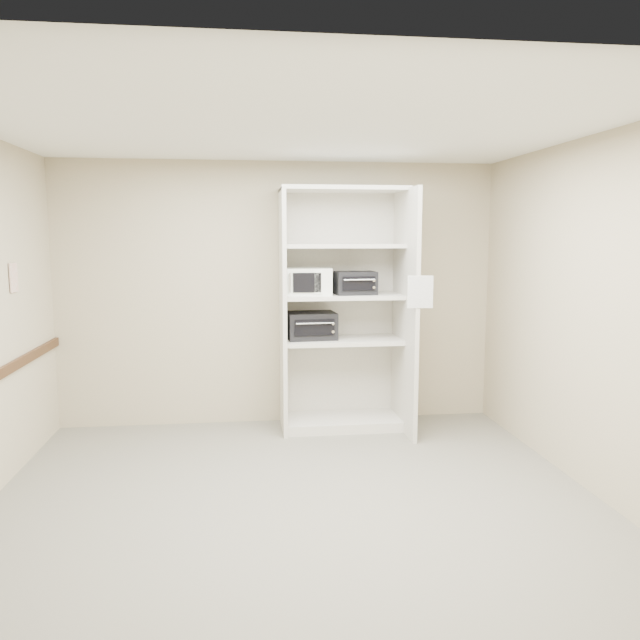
{
  "coord_description": "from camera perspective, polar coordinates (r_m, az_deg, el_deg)",
  "views": [
    {
      "loc": [
        -0.37,
        -4.44,
        1.94
      ],
      "look_at": [
        0.35,
        1.37,
        1.16
      ],
      "focal_mm": 35.0,
      "sensor_mm": 36.0,
      "label": 1
    }
  ],
  "objects": [
    {
      "name": "floor",
      "position": [
        4.86,
        -2.21,
        -15.92
      ],
      "size": [
        4.5,
        4.0,
        0.01
      ],
      "primitive_type": "cube",
      "color": "#636053",
      "rests_on": "ground"
    },
    {
      "name": "wall_right",
      "position": [
        5.19,
        23.31,
        0.46
      ],
      "size": [
        0.02,
        4.0,
        2.7
      ],
      "primitive_type": "cube",
      "color": "tan",
      "rests_on": "ground"
    },
    {
      "name": "shelving_unit",
      "position": [
        6.28,
        2.48,
        0.22
      ],
      "size": [
        1.24,
        0.92,
        2.42
      ],
      "color": "beige",
      "rests_on": "floor"
    },
    {
      "name": "wall_back",
      "position": [
        6.48,
        -3.77,
        2.39
      ],
      "size": [
        4.5,
        0.02,
        2.7
      ],
      "primitive_type": "cube",
      "color": "tan",
      "rests_on": "ground"
    },
    {
      "name": "wall_front",
      "position": [
        2.54,
        1.47,
        -5.88
      ],
      "size": [
        4.5,
        0.02,
        2.7
      ],
      "primitive_type": "cube",
      "color": "tan",
      "rests_on": "ground"
    },
    {
      "name": "microwave",
      "position": [
        6.17,
        -1.01,
        3.55
      ],
      "size": [
        0.46,
        0.36,
        0.26
      ],
      "primitive_type": "cube",
      "rotation": [
        0.0,
        0.0,
        -0.06
      ],
      "color": "white",
      "rests_on": "shelving_unit"
    },
    {
      "name": "toaster_oven_upper",
      "position": [
        6.21,
        3.21,
        3.4
      ],
      "size": [
        0.41,
        0.32,
        0.23
      ],
      "primitive_type": "cube",
      "rotation": [
        0.0,
        0.0,
        0.07
      ],
      "color": "black",
      "rests_on": "shelving_unit"
    },
    {
      "name": "ceiling",
      "position": [
        4.52,
        -2.4,
        17.29
      ],
      "size": [
        4.5,
        4.0,
        0.01
      ],
      "primitive_type": "cube",
      "color": "white"
    },
    {
      "name": "toaster_oven_lower",
      "position": [
        6.26,
        -0.82,
        -0.5
      ],
      "size": [
        0.51,
        0.4,
        0.27
      ],
      "primitive_type": "cube",
      "rotation": [
        0.0,
        0.0,
        0.08
      ],
      "color": "black",
      "rests_on": "shelving_unit"
    },
    {
      "name": "paper_sign",
      "position": [
        5.76,
        9.16,
        2.55
      ],
      "size": [
        0.23,
        0.03,
        0.29
      ],
      "primitive_type": "cube",
      "rotation": [
        0.0,
        0.0,
        -0.09
      ],
      "color": "white",
      "rests_on": "shelving_unit"
    },
    {
      "name": "wall_poster",
      "position": [
        5.71,
        -26.21,
        3.5
      ],
      "size": [
        0.01,
        0.17,
        0.24
      ],
      "primitive_type": "cube",
      "color": "silver",
      "rests_on": "wall_left"
    }
  ]
}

